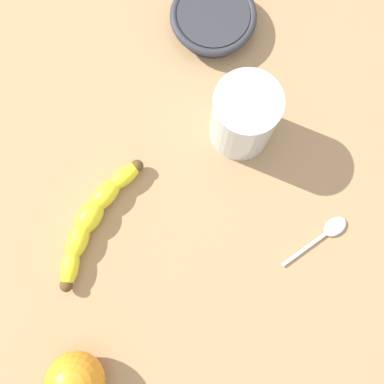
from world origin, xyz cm
name	(u,v)px	position (x,y,z in cm)	size (l,w,h in cm)	color
wooden_tabletop	(161,204)	(0.00, 0.00, 1.50)	(120.00, 120.00, 3.00)	#A47D53
banana	(93,218)	(2.85, 9.09, 4.67)	(11.06, 19.01, 3.34)	yellow
smoothie_glass	(243,119)	(2.44, -15.50, 8.66)	(8.93, 8.93, 12.09)	silver
ceramic_bowl	(213,19)	(18.77, -21.68, 5.15)	(13.03, 13.03, 3.53)	#2D2D33
orange_fruit	(75,382)	(-14.23, 21.60, 6.81)	(7.61, 7.61, 7.61)	orange
teaspoon	(331,229)	(-16.69, -18.07, 3.40)	(2.51, 11.24, 0.80)	silver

